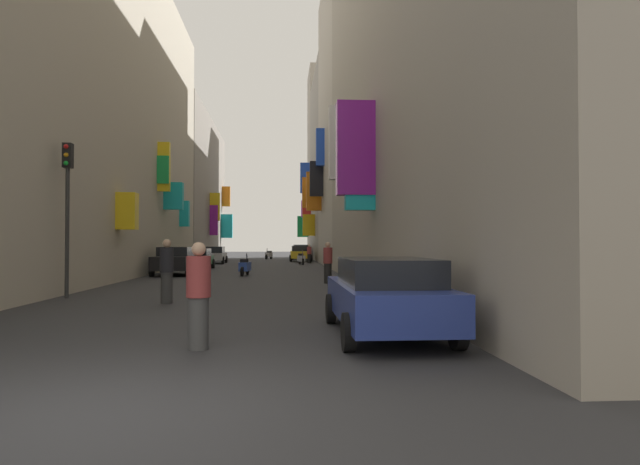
# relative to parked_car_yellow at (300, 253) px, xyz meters

# --- Properties ---
(ground_plane) EXTENTS (140.00, 140.00, 0.00)m
(ground_plane) POSITION_rel_parked_car_yellow_xyz_m (-3.57, -13.55, -0.75)
(ground_plane) COLOR #2D2D30
(building_left_mid_b) EXTENTS (7.08, 30.15, 17.04)m
(building_left_mid_b) POSITION_rel_parked_car_yellow_xyz_m (-11.57, -21.44, 7.76)
(building_left_mid_b) COLOR #BCB29E
(building_left_mid_b) RESTS_ON ground
(building_left_far) EXTENTS (7.27, 22.56, 13.88)m
(building_left_far) POSITION_rel_parked_car_yellow_xyz_m (-11.56, 5.18, 6.18)
(building_left_far) COLOR gray
(building_left_far) RESTS_ON ground
(building_right_near) EXTENTS (7.29, 27.79, 20.19)m
(building_right_near) POSITION_rel_parked_car_yellow_xyz_m (4.42, -29.66, 9.34)
(building_right_near) COLOR #9E9384
(building_right_near) RESTS_ON ground
(building_right_mid_a) EXTENTS (7.19, 12.53, 21.55)m
(building_right_mid_a) POSITION_rel_parked_car_yellow_xyz_m (4.42, -9.49, 10.01)
(building_right_mid_a) COLOR #B2A899
(building_right_mid_a) RESTS_ON ground
(building_right_mid_b) EXTENTS (7.27, 13.07, 18.24)m
(building_right_mid_b) POSITION_rel_parked_car_yellow_xyz_m (4.41, 3.30, 8.35)
(building_right_mid_b) COLOR gray
(building_right_mid_b) RESTS_ON ground
(building_right_mid_c) EXTENTS (7.27, 6.61, 21.58)m
(building_right_mid_c) POSITION_rel_parked_car_yellow_xyz_m (4.41, 13.15, 10.01)
(building_right_mid_c) COLOR #9E9384
(building_right_mid_c) RESTS_ON ground
(parked_car_yellow) EXTENTS (1.94, 4.00, 1.43)m
(parked_car_yellow) POSITION_rel_parked_car_yellow_xyz_m (0.00, 0.00, 0.00)
(parked_car_yellow) COLOR gold
(parked_car_yellow) RESTS_ON ground
(parked_car_black) EXTENTS (1.94, 3.92, 1.46)m
(parked_car_black) POSITION_rel_parked_car_yellow_xyz_m (-7.24, -20.45, 0.02)
(parked_car_black) COLOR black
(parked_car_black) RESTS_ON ground
(parked_car_green) EXTENTS (2.01, 4.18, 1.31)m
(parked_car_green) POSITION_rel_parked_car_yellow_xyz_m (-7.15, -14.27, -0.05)
(parked_car_green) COLOR #236638
(parked_car_green) RESTS_ON ground
(parked_car_silver) EXTENTS (1.99, 3.95, 1.38)m
(parked_car_silver) POSITION_rel_parked_car_yellow_xyz_m (-7.27, -4.33, -0.02)
(parked_car_silver) COLOR #B7B7BC
(parked_car_silver) RESTS_ON ground
(parked_car_blue) EXTENTS (1.89, 4.48, 1.39)m
(parked_car_blue) POSITION_rel_parked_car_yellow_xyz_m (0.17, -39.39, -0.01)
(parked_car_blue) COLOR navy
(parked_car_blue) RESTS_ON ground
(parked_car_grey) EXTENTS (1.97, 3.95, 1.50)m
(parked_car_grey) POSITION_rel_parked_car_yellow_xyz_m (0.30, 6.38, 0.03)
(parked_car_grey) COLOR slate
(parked_car_grey) RESTS_ON ground
(scooter_silver) EXTENTS (0.60, 1.77, 1.13)m
(scooter_silver) POSITION_rel_parked_car_yellow_xyz_m (-0.18, -7.05, -0.29)
(scooter_silver) COLOR #ADADB2
(scooter_silver) RESTS_ON ground
(scooter_white) EXTENTS (0.79, 1.78, 1.13)m
(scooter_white) POSITION_rel_parked_car_yellow_xyz_m (-3.02, 7.10, -0.29)
(scooter_white) COLOR silver
(scooter_white) RESTS_ON ground
(scooter_blue) EXTENTS (0.59, 1.82, 1.13)m
(scooter_blue) POSITION_rel_parked_car_yellow_xyz_m (-3.57, -21.27, -0.29)
(scooter_blue) COLOR #2D4CAD
(scooter_blue) RESTS_ON ground
(pedestrian_crossing) EXTENTS (0.51, 0.51, 1.56)m
(pedestrian_crossing) POSITION_rel_parked_car_yellow_xyz_m (0.59, -4.36, 0.02)
(pedestrian_crossing) COLOR black
(pedestrian_crossing) RESTS_ON ground
(pedestrian_near_left) EXTENTS (0.40, 0.40, 1.57)m
(pedestrian_near_left) POSITION_rel_parked_car_yellow_xyz_m (-6.58, -17.23, 0.02)
(pedestrian_near_left) COLOR black
(pedestrian_near_left) RESTS_ON ground
(pedestrian_near_right) EXTENTS (0.48, 0.48, 1.77)m
(pedestrian_near_right) POSITION_rel_parked_car_yellow_xyz_m (-4.87, -33.87, 0.13)
(pedestrian_near_right) COLOR #353535
(pedestrian_near_right) RESTS_ON ground
(pedestrian_mid_street) EXTENTS (0.52, 0.52, 1.68)m
(pedestrian_mid_street) POSITION_rel_parked_car_yellow_xyz_m (-3.00, -40.45, 0.08)
(pedestrian_mid_street) COLOR #3E3E3E
(pedestrian_mid_street) RESTS_ON ground
(pedestrian_far_away) EXTENTS (0.47, 0.47, 1.70)m
(pedestrian_far_away) POSITION_rel_parked_car_yellow_xyz_m (0.20, -26.90, 0.10)
(pedestrian_far_away) COLOR black
(pedestrian_far_away) RESTS_ON ground
(traffic_light_near_corner) EXTENTS (0.26, 0.34, 4.69)m
(traffic_light_near_corner) POSITION_rel_parked_car_yellow_xyz_m (-8.17, -32.25, 2.41)
(traffic_light_near_corner) COLOR #2D2D2D
(traffic_light_near_corner) RESTS_ON ground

